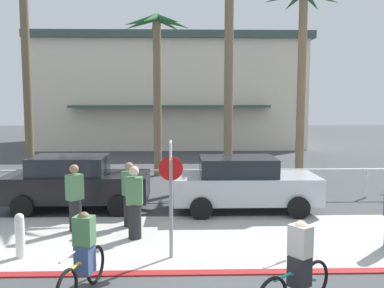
{
  "coord_description": "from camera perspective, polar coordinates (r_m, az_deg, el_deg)",
  "views": [
    {
      "loc": [
        -1.06,
        -5.73,
        3.44
      ],
      "look_at": [
        -0.74,
        6.0,
        2.19
      ],
      "focal_mm": 38.85,
      "sensor_mm": 36.0,
      "label": 1
    }
  ],
  "objects": [
    {
      "name": "cyclist_yellow_1",
      "position": [
        7.86,
        -14.67,
        -14.56
      ],
      "size": [
        0.48,
        1.79,
        1.5
      ],
      "color": "black",
      "rests_on": "ground"
    },
    {
      "name": "car_black_1",
      "position": [
        13.56,
        -15.64,
        -5.05
      ],
      "size": [
        4.4,
        2.02,
        1.69
      ],
      "color": "black",
      "rests_on": "ground"
    },
    {
      "name": "palm_tree_3",
      "position": [
        17.17,
        5.1,
        17.45
      ],
      "size": [
        3.09,
        3.3,
        9.1
      ],
      "color": "#756047",
      "rests_on": "ground"
    },
    {
      "name": "sidewalk_strip",
      "position": [
        10.55,
        4.4,
        -12.88
      ],
      "size": [
        44.0,
        4.0,
        0.02
      ],
      "primitive_type": "cube",
      "color": "beige",
      "rests_on": "ground"
    },
    {
      "name": "bollard_1",
      "position": [
        9.94,
        -22.55,
        -11.48
      ],
      "size": [
        0.2,
        0.2,
        1.0
      ],
      "color": "white",
      "rests_on": "ground"
    },
    {
      "name": "stop_sign_bike_lane",
      "position": [
        8.92,
        -2.92,
        -5.3
      ],
      "size": [
        0.52,
        0.56,
        2.56
      ],
      "color": "gray",
      "rests_on": "ground"
    },
    {
      "name": "palm_tree_2",
      "position": [
        18.79,
        -4.87,
        11.99
      ],
      "size": [
        3.03,
        3.42,
        7.19
      ],
      "color": "#756047",
      "rests_on": "ground"
    },
    {
      "name": "rail_fence",
      "position": [
        14.5,
        2.67,
        -4.26
      ],
      "size": [
        24.29,
        0.08,
        1.04
      ],
      "color": "white",
      "rests_on": "ground"
    },
    {
      "name": "palm_tree_1",
      "position": [
        19.7,
        -22.06,
        15.34
      ],
      "size": [
        3.32,
        3.5,
        9.22
      ],
      "color": "brown",
      "rests_on": "ground"
    },
    {
      "name": "pedestrian_2",
      "position": [
        11.42,
        -8.58,
        -7.19
      ],
      "size": [
        0.45,
        0.48,
        1.78
      ],
      "color": "#232326",
      "rests_on": "ground"
    },
    {
      "name": "ground_plane",
      "position": [
        16.13,
        2.27,
        -6.21
      ],
      "size": [
        80.0,
        80.0,
        0.0
      ],
      "primitive_type": "plane",
      "color": "#424447"
    },
    {
      "name": "car_silver_2",
      "position": [
        12.95,
        7.08,
        -5.39
      ],
      "size": [
        4.4,
        2.02,
        1.69
      ],
      "color": "#B2B7BC",
      "rests_on": "ground"
    },
    {
      "name": "curb_paint",
      "position": [
        8.7,
        5.83,
        -17.12
      ],
      "size": [
        44.0,
        0.24,
        0.03
      ],
      "primitive_type": "cube",
      "color": "maroon",
      "rests_on": "ground"
    },
    {
      "name": "building_backdrop",
      "position": [
        32.6,
        -2.82,
        7.08
      ],
      "size": [
        19.2,
        11.14,
        7.96
      ],
      "color": "beige",
      "rests_on": "ground"
    },
    {
      "name": "cyclist_teal_0",
      "position": [
        7.35,
        14.32,
        -16.03
      ],
      "size": [
        1.51,
        1.11,
        1.5
      ],
      "color": "black",
      "rests_on": "ground"
    },
    {
      "name": "pedestrian_0",
      "position": [
        11.31,
        -15.77,
        -7.48
      ],
      "size": [
        0.46,
        0.47,
        1.78
      ],
      "color": "#232326",
      "rests_on": "ground"
    },
    {
      "name": "pedestrian_1",
      "position": [
        10.41,
        -7.89,
        -8.33
      ],
      "size": [
        0.4,
        0.33,
        1.83
      ],
      "color": "#232326",
      "rests_on": "ground"
    },
    {
      "name": "palm_tree_4",
      "position": [
        18.6,
        14.86,
        13.69
      ],
      "size": [
        3.12,
        3.28,
        8.09
      ],
      "color": "#846B4C",
      "rests_on": "ground"
    }
  ]
}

